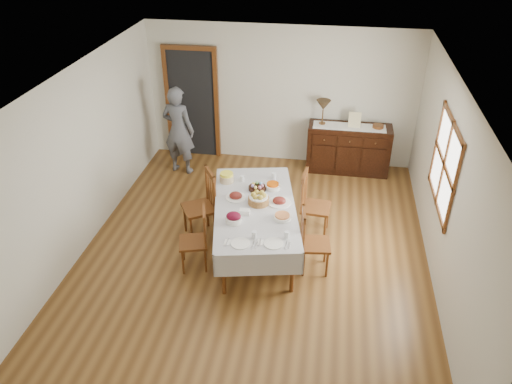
# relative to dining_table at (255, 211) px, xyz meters

# --- Properties ---
(ground) EXTENTS (6.00, 6.00, 0.00)m
(ground) POSITION_rel_dining_table_xyz_m (0.00, -0.04, -0.67)
(ground) COLOR brown
(room_shell) EXTENTS (5.02, 6.02, 2.65)m
(room_shell) POSITION_rel_dining_table_xyz_m (-0.14, 0.38, 0.97)
(room_shell) COLOR silver
(room_shell) RESTS_ON ground
(dining_table) EXTENTS (1.55, 2.40, 0.76)m
(dining_table) POSITION_rel_dining_table_xyz_m (0.00, 0.00, 0.00)
(dining_table) COLOR #BABBBF
(dining_table) RESTS_ON ground
(chair_left_near) EXTENTS (0.47, 0.47, 0.92)m
(chair_left_near) POSITION_rel_dining_table_xyz_m (-0.73, -0.51, -0.20)
(chair_left_near) COLOR #5B2F13
(chair_left_near) RESTS_ON ground
(chair_left_far) EXTENTS (0.62, 0.62, 1.08)m
(chair_left_far) POSITION_rel_dining_table_xyz_m (-0.84, 0.24, -0.12)
(chair_left_far) COLOR #5B2F13
(chair_left_far) RESTS_ON ground
(chair_right_near) EXTENTS (0.44, 0.44, 0.95)m
(chair_right_near) POSITION_rel_dining_table_xyz_m (0.84, -0.33, -0.19)
(chair_right_near) COLOR #5B2F13
(chair_right_near) RESTS_ON ground
(chair_right_far) EXTENTS (0.46, 0.46, 1.04)m
(chair_right_far) POSITION_rel_dining_table_xyz_m (0.79, 0.56, -0.15)
(chair_right_far) COLOR #5B2F13
(chair_right_far) RESTS_ON ground
(sideboard) EXTENTS (1.51, 0.55, 0.91)m
(sideboard) POSITION_rel_dining_table_xyz_m (1.32, 2.68, -0.22)
(sideboard) COLOR black
(sideboard) RESTS_ON ground
(person) EXTENTS (0.61, 0.45, 1.77)m
(person) POSITION_rel_dining_table_xyz_m (-1.77, 2.16, 0.21)
(person) COLOR #53555E
(person) RESTS_ON ground
(bread_basket) EXTENTS (0.30, 0.30, 0.18)m
(bread_basket) POSITION_rel_dining_table_xyz_m (0.04, 0.07, 0.17)
(bread_basket) COLOR brown
(bread_basket) RESTS_ON dining_table
(egg_basket) EXTENTS (0.26, 0.26, 0.10)m
(egg_basket) POSITION_rel_dining_table_xyz_m (-0.04, 0.44, 0.13)
(egg_basket) COLOR black
(egg_basket) RESTS_ON dining_table
(ham_platter_a) EXTENTS (0.29, 0.29, 0.11)m
(ham_platter_a) POSITION_rel_dining_table_xyz_m (-0.31, 0.15, 0.12)
(ham_platter_a) COLOR white
(ham_platter_a) RESTS_ON dining_table
(ham_platter_b) EXTENTS (0.33, 0.33, 0.11)m
(ham_platter_b) POSITION_rel_dining_table_xyz_m (0.33, 0.12, 0.12)
(ham_platter_b) COLOR white
(ham_platter_b) RESTS_ON dining_table
(beet_bowl) EXTENTS (0.22, 0.22, 0.15)m
(beet_bowl) POSITION_rel_dining_table_xyz_m (-0.22, -0.45, 0.16)
(beet_bowl) COLOR white
(beet_bowl) RESTS_ON dining_table
(carrot_bowl) EXTENTS (0.23, 0.23, 0.09)m
(carrot_bowl) POSITION_rel_dining_table_xyz_m (0.19, 0.50, 0.13)
(carrot_bowl) COLOR white
(carrot_bowl) RESTS_ON dining_table
(pineapple_bowl) EXTENTS (0.22, 0.22, 0.15)m
(pineapple_bowl) POSITION_rel_dining_table_xyz_m (-0.54, 0.60, 0.16)
(pineapple_bowl) COLOR #D0B98D
(pineapple_bowl) RESTS_ON dining_table
(casserole_dish) EXTENTS (0.24, 0.24, 0.07)m
(casserole_dish) POSITION_rel_dining_table_xyz_m (0.42, -0.27, 0.12)
(casserole_dish) COLOR white
(casserole_dish) RESTS_ON dining_table
(butter_dish) EXTENTS (0.16, 0.12, 0.07)m
(butter_dish) POSITION_rel_dining_table_xyz_m (-0.10, -0.24, 0.13)
(butter_dish) COLOR white
(butter_dish) RESTS_ON dining_table
(setting_left) EXTENTS (0.44, 0.31, 0.10)m
(setting_left) POSITION_rel_dining_table_xyz_m (0.01, -0.86, 0.11)
(setting_left) COLOR white
(setting_left) RESTS_ON dining_table
(setting_right) EXTENTS (0.44, 0.31, 0.10)m
(setting_right) POSITION_rel_dining_table_xyz_m (0.42, -0.79, 0.11)
(setting_right) COLOR white
(setting_right) RESTS_ON dining_table
(glass_far_a) EXTENTS (0.06, 0.06, 0.10)m
(glass_far_a) POSITION_rel_dining_table_xyz_m (-0.30, 0.64, 0.14)
(glass_far_a) COLOR white
(glass_far_a) RESTS_ON dining_table
(glass_far_b) EXTENTS (0.07, 0.07, 0.11)m
(glass_far_b) POSITION_rel_dining_table_xyz_m (0.16, 0.79, 0.14)
(glass_far_b) COLOR white
(glass_far_b) RESTS_ON dining_table
(runner) EXTENTS (1.30, 0.35, 0.01)m
(runner) POSITION_rel_dining_table_xyz_m (1.30, 2.64, 0.24)
(runner) COLOR white
(runner) RESTS_ON sideboard
(table_lamp) EXTENTS (0.26, 0.26, 0.46)m
(table_lamp) POSITION_rel_dining_table_xyz_m (0.80, 2.69, 0.59)
(table_lamp) COLOR brown
(table_lamp) RESTS_ON sideboard
(picture_frame) EXTENTS (0.22, 0.08, 0.28)m
(picture_frame) POSITION_rel_dining_table_xyz_m (1.38, 2.65, 0.37)
(picture_frame) COLOR beige
(picture_frame) RESTS_ON sideboard
(deco_bowl) EXTENTS (0.20, 0.20, 0.06)m
(deco_bowl) POSITION_rel_dining_table_xyz_m (1.81, 2.67, 0.26)
(deco_bowl) COLOR #5B2F13
(deco_bowl) RESTS_ON sideboard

